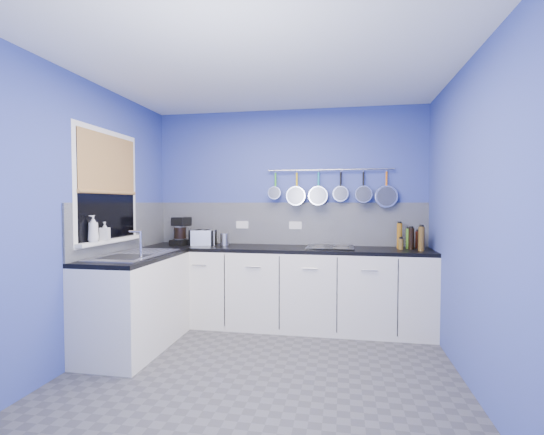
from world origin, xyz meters
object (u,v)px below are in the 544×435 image
(soap_bottle_b, at_px, (105,231))
(coffee_maker, at_px, (181,231))
(soap_bottle_a, at_px, (93,229))
(toaster, at_px, (203,238))
(paper_towel, at_px, (180,233))
(hob, at_px, (330,247))
(canister, at_px, (224,239))

(soap_bottle_b, relative_size, coffee_maker, 0.53)
(soap_bottle_a, xyz_separation_m, coffee_maker, (0.29, 1.22, -0.11))
(coffee_maker, bearing_deg, toaster, 18.93)
(paper_towel, distance_m, hob, 1.78)
(soap_bottle_a, height_order, coffee_maker, soap_bottle_a)
(soap_bottle_b, height_order, coffee_maker, coffee_maker)
(soap_bottle_a, distance_m, canister, 1.52)
(soap_bottle_a, bearing_deg, canister, 56.87)
(toaster, height_order, canister, toaster)
(coffee_maker, distance_m, hob, 1.76)
(soap_bottle_b, xyz_separation_m, toaster, (0.56, 1.06, -0.15))
(soap_bottle_b, distance_m, coffee_maker, 1.09)
(soap_bottle_b, bearing_deg, toaster, 62.05)
(soap_bottle_a, height_order, toaster, soap_bottle_a)
(paper_towel, distance_m, canister, 0.56)
(hob, bearing_deg, soap_bottle_a, -149.10)
(soap_bottle_b, xyz_separation_m, canister, (0.82, 1.09, -0.17))
(soap_bottle_b, distance_m, canister, 1.37)
(coffee_maker, bearing_deg, soap_bottle_a, -87.29)
(coffee_maker, relative_size, canister, 2.35)
(paper_towel, bearing_deg, coffee_maker, -47.82)
(hob, bearing_deg, coffee_maker, -179.80)
(soap_bottle_b, bearing_deg, coffee_maker, 74.35)
(soap_bottle_a, xyz_separation_m, paper_towel, (0.27, 1.25, -0.14))
(soap_bottle_b, distance_m, paper_towel, 1.11)
(paper_towel, bearing_deg, soap_bottle_a, -102.19)
(toaster, distance_m, hob, 1.49)
(soap_bottle_a, bearing_deg, soap_bottle_b, 90.00)
(soap_bottle_a, relative_size, coffee_maker, 0.73)
(coffee_maker, distance_m, toaster, 0.28)
(soap_bottle_a, bearing_deg, toaster, 65.43)
(soap_bottle_b, height_order, paper_towel, soap_bottle_b)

